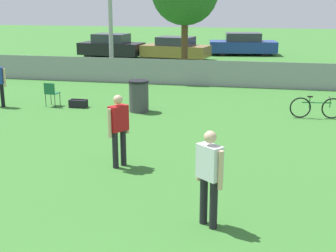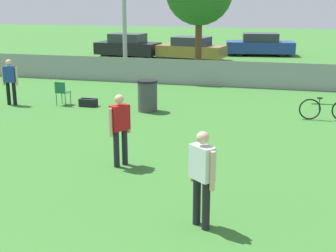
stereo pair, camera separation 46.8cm
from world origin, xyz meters
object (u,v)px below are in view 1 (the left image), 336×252
(bicycle_sideline, at_px, (316,108))
(parked_car_tan, at_px, (176,49))
(player_defender_red, at_px, (119,126))
(player_receiver_white, at_px, (209,172))
(folding_chair_sideline, at_px, (51,92))
(parked_car_blue, at_px, (243,44))
(parked_car_dark, at_px, (111,46))
(gear_bag_sideline, at_px, (78,103))
(trash_bin, at_px, (139,96))

(bicycle_sideline, xyz_separation_m, parked_car_tan, (-7.08, 13.39, 0.33))
(parked_car_tan, bearing_deg, player_defender_red, -73.79)
(player_receiver_white, bearing_deg, parked_car_tan, 141.30)
(folding_chair_sideline, relative_size, parked_car_tan, 0.20)
(bicycle_sideline, bearing_deg, parked_car_blue, 94.44)
(player_defender_red, xyz_separation_m, parked_car_dark, (-6.61, 19.05, -0.23))
(folding_chair_sideline, height_order, parked_car_dark, parked_car_dark)
(player_receiver_white, bearing_deg, parked_car_dark, 151.33)
(player_defender_red, relative_size, parked_car_blue, 0.35)
(player_receiver_white, bearing_deg, gear_bag_sideline, 164.10)
(bicycle_sideline, relative_size, trash_bin, 1.56)
(player_receiver_white, xyz_separation_m, parked_car_dark, (-8.89, 21.45, -0.23))
(player_defender_red, distance_m, parked_car_tan, 18.98)
(parked_car_blue, bearing_deg, bicycle_sideline, -87.25)
(parked_car_dark, distance_m, parked_car_tan, 4.20)
(gear_bag_sideline, height_order, parked_car_dark, parked_car_dark)
(parked_car_dark, bearing_deg, gear_bag_sideline, -69.27)
(bicycle_sideline, distance_m, parked_car_blue, 17.07)
(player_receiver_white, xyz_separation_m, folding_chair_sideline, (-6.41, 7.66, -0.43))
(folding_chair_sideline, relative_size, parked_car_dark, 0.20)
(player_defender_red, height_order, trash_bin, player_defender_red)
(parked_car_dark, relative_size, parked_car_blue, 0.91)
(player_defender_red, distance_m, parked_car_blue, 22.25)
(parked_car_dark, xyz_separation_m, parked_car_blue, (8.06, 3.15, -0.02))
(player_defender_red, height_order, gear_bag_sideline, player_defender_red)
(player_receiver_white, height_order, trash_bin, player_receiver_white)
(trash_bin, relative_size, parked_car_blue, 0.23)
(trash_bin, bearing_deg, parked_car_tan, 96.01)
(folding_chair_sideline, distance_m, gear_bag_sideline, 1.02)
(folding_chair_sideline, bearing_deg, parked_car_blue, -103.98)
(player_defender_red, relative_size, parked_car_tan, 0.38)
(trash_bin, bearing_deg, player_defender_red, -79.26)
(parked_car_tan, bearing_deg, parked_car_blue, 49.99)
(player_receiver_white, relative_size, player_defender_red, 1.00)
(player_defender_red, bearing_deg, parked_car_blue, 28.60)
(parked_car_dark, bearing_deg, player_receiver_white, -60.76)
(folding_chair_sideline, distance_m, parked_car_tan, 13.67)
(gear_bag_sideline, bearing_deg, parked_car_blue, 74.63)
(player_receiver_white, relative_size, gear_bag_sideline, 2.75)
(folding_chair_sideline, height_order, trash_bin, trash_bin)
(folding_chair_sideline, relative_size, trash_bin, 0.80)
(player_receiver_white, xyz_separation_m, bicycle_sideline, (2.38, 7.83, -0.60))
(player_receiver_white, distance_m, parked_car_blue, 24.61)
(player_receiver_white, bearing_deg, trash_bin, 152.14)
(bicycle_sideline, bearing_deg, parked_car_dark, 123.21)
(trash_bin, bearing_deg, player_receiver_white, -66.68)
(player_receiver_white, xyz_separation_m, parked_car_tan, (-4.70, 21.22, -0.27))
(bicycle_sideline, bearing_deg, player_defender_red, -137.02)
(player_defender_red, distance_m, trash_bin, 5.29)
(gear_bag_sideline, bearing_deg, player_receiver_white, -54.71)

